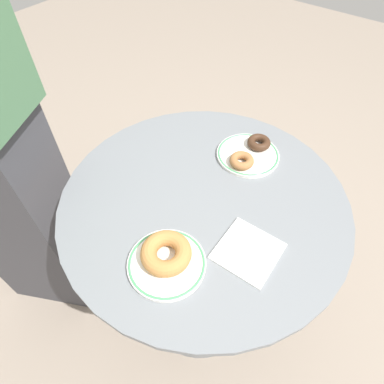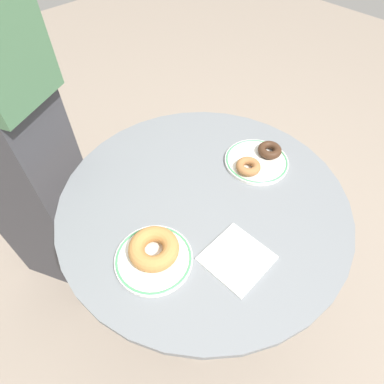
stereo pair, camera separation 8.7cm
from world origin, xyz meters
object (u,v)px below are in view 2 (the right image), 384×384
object	(u,v)px
donut_chocolate	(270,150)
donut_cinnamon	(248,166)
cafe_table	(202,248)
paper_napkin	(237,258)
plate_right	(256,161)
plate_left	(154,259)
donut_old_fashioned	(154,248)

from	to	relation	value
donut_chocolate	donut_cinnamon	bearing A→B (deg)	-179.84
cafe_table	paper_napkin	xyz separation A→B (m)	(-0.07, -0.18, 0.26)
plate_right	cafe_table	bearing A→B (deg)	177.82
plate_left	donut_cinnamon	distance (m)	0.38
donut_chocolate	donut_cinnamon	world-z (taller)	same
cafe_table	donut_chocolate	bearing A→B (deg)	-3.19
donut_old_fashioned	donut_cinnamon	world-z (taller)	donut_old_fashioned
plate_left	paper_napkin	xyz separation A→B (m)	(0.14, -0.13, -0.00)
donut_cinnamon	plate_right	bearing A→B (deg)	7.82
cafe_table	plate_left	world-z (taller)	plate_left
cafe_table	plate_left	size ratio (longest dim) A/B	4.30
plate_right	paper_napkin	world-z (taller)	plate_right
plate_right	donut_cinnamon	world-z (taller)	donut_cinnamon
plate_right	donut_chocolate	size ratio (longest dim) A/B	2.64
plate_left	paper_napkin	world-z (taller)	plate_left
plate_right	donut_chocolate	bearing A→B (deg)	-7.50
plate_left	paper_napkin	distance (m)	0.19
plate_right	paper_napkin	xyz separation A→B (m)	(-0.28, -0.17, -0.00)
donut_old_fashioned	paper_napkin	size ratio (longest dim) A/B	0.84
paper_napkin	plate_right	bearing A→B (deg)	31.34
plate_left	plate_right	distance (m)	0.43
cafe_table	donut_old_fashioned	bearing A→B (deg)	-168.68
cafe_table	paper_napkin	bearing A→B (deg)	-111.22
cafe_table	donut_chocolate	xyz separation A→B (m)	(0.26, -0.01, 0.28)
donut_old_fashioned	donut_chocolate	xyz separation A→B (m)	(0.47, 0.03, -0.01)
donut_cinnamon	paper_napkin	size ratio (longest dim) A/B	0.51
plate_left	donut_old_fashioned	world-z (taller)	donut_old_fashioned
donut_old_fashioned	paper_napkin	distance (m)	0.20
donut_chocolate	donut_cinnamon	size ratio (longest dim) A/B	1.00
plate_right	donut_cinnamon	bearing A→B (deg)	-172.18
donut_chocolate	plate_right	bearing A→B (deg)	172.50
donut_cinnamon	cafe_table	bearing A→B (deg)	174.78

